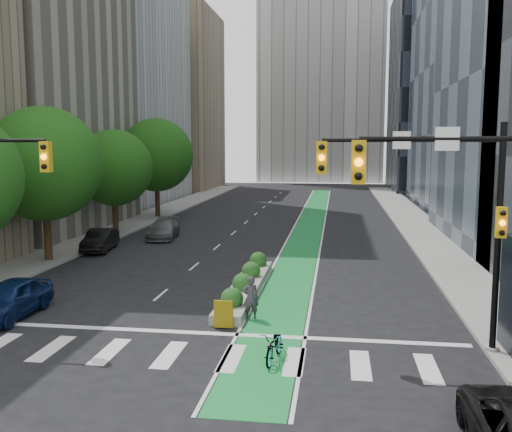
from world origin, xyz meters
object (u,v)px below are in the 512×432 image
(bicycle, at_px, (275,345))
(median_planter, at_px, (246,284))
(cyclist, at_px, (251,298))
(parked_car_left_far, at_px, (163,229))
(parked_car_left_near, at_px, (10,299))
(parked_car_left_mid, at_px, (100,240))

(bicycle, bearing_deg, median_planter, 112.41)
(cyclist, distance_m, parked_car_left_far, 19.92)
(parked_car_left_near, height_order, parked_car_left_far, parked_car_left_near)
(parked_car_left_near, height_order, parked_car_left_mid, parked_car_left_near)
(median_planter, distance_m, cyclist, 4.05)
(bicycle, distance_m, parked_car_left_near, 11.07)
(parked_car_left_near, distance_m, parked_car_left_mid, 13.87)
(median_planter, xyz_separation_m, cyclist, (0.80, -3.95, 0.47))
(cyclist, xyz_separation_m, parked_car_left_mid, (-11.50, 12.60, -0.16))
(bicycle, height_order, parked_car_left_far, parked_car_left_far)
(cyclist, height_order, parked_car_left_mid, cyclist)
(bicycle, bearing_deg, cyclist, 115.81)
(bicycle, bearing_deg, parked_car_left_far, 122.67)
(median_planter, relative_size, cyclist, 6.10)
(bicycle, relative_size, cyclist, 1.11)
(cyclist, bearing_deg, median_planter, -94.93)
(median_planter, xyz_separation_m, parked_car_left_far, (-8.20, 13.82, 0.30))
(bicycle, relative_size, parked_car_left_near, 0.43)
(bicycle, height_order, cyclist, cyclist)
(parked_car_left_near, xyz_separation_m, parked_car_left_far, (0.27, 18.86, -0.07))
(bicycle, xyz_separation_m, parked_car_left_far, (-10.38, 21.87, 0.18))
(bicycle, height_order, parked_car_left_mid, parked_car_left_mid)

